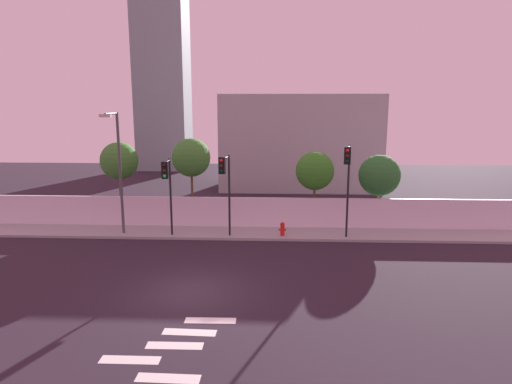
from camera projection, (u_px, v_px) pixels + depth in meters
name	position (u px, v px, depth m)	size (l,w,h in m)	color
ground_plane	(191.00, 292.00, 18.01)	(80.00, 80.00, 0.00)	#281D28
sidewalk	(217.00, 233.00, 26.04)	(36.00, 2.40, 0.15)	#969696
perimeter_wall	(220.00, 212.00, 27.12)	(36.00, 0.18, 1.80)	silver
crosswalk_marking	(176.00, 346.00, 13.98)	(3.83, 3.87, 0.01)	silver
traffic_light_left	(348.00, 172.00, 23.61)	(0.57, 1.70, 5.20)	black
traffic_light_center	(167.00, 181.00, 24.08)	(0.35, 1.72, 4.38)	black
traffic_light_right	(225.00, 179.00, 24.15)	(0.51, 1.30, 4.59)	black
street_lamp_curbside	(118.00, 164.00, 24.84)	(0.61, 1.70, 6.90)	#4C4C51
fire_hydrant	(282.00, 228.00, 25.18)	(0.44, 0.26, 0.79)	red
roadside_tree_leftmost	(119.00, 161.00, 27.74)	(2.36, 2.36, 5.20)	brown
roadside_tree_midleft	(191.00, 158.00, 27.49)	(2.38, 2.38, 5.44)	brown
roadside_tree_midright	(315.00, 171.00, 27.30)	(2.37, 2.37, 4.66)	brown
roadside_tree_rightmost	(379.00, 176.00, 27.18)	(2.53, 2.53, 4.48)	brown
low_building_distant	(300.00, 142.00, 40.00)	(14.02, 6.00, 8.35)	#A4A4A4
tower_on_skyline	(162.00, 59.00, 50.82)	(5.73, 5.00, 25.20)	gray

